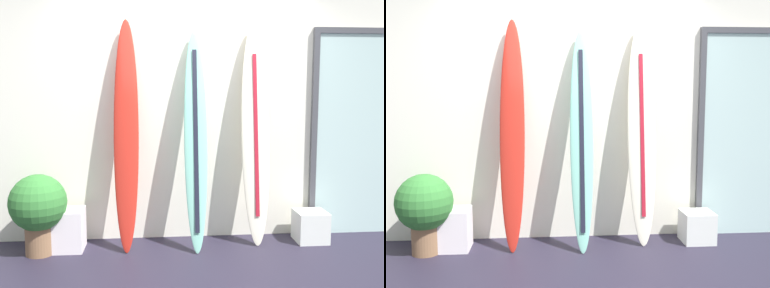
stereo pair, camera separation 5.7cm
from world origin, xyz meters
TOP-DOWN VIEW (x-y plane):
  - ground at (0.00, 0.00)m, footprint 8.00×8.00m
  - wall_back at (0.00, 1.30)m, footprint 7.20×0.20m
  - surfboard_crimson at (-0.63, 0.93)m, footprint 0.25×0.46m
  - surfboard_seafoam at (0.04, 0.91)m, footprint 0.23×0.53m
  - surfboard_ivory at (0.65, 0.99)m, footprint 0.30×0.38m
  - display_block_left at (-1.21, 0.91)m, footprint 0.32×0.32m
  - display_block_center at (1.24, 0.94)m, footprint 0.31×0.31m
  - glass_door at (1.87, 1.18)m, footprint 1.15×0.06m
  - potted_plant at (-1.46, 0.81)m, footprint 0.54×0.54m

SIDE VIEW (x-z plane):
  - ground at x=0.00m, z-range -0.04..0.00m
  - display_block_center at x=1.24m, z-range 0.00..0.31m
  - display_block_left at x=-1.21m, z-range 0.00..0.40m
  - potted_plant at x=-1.46m, z-range 0.08..0.85m
  - surfboard_seafoam at x=0.04m, z-range 0.00..2.14m
  - surfboard_ivory at x=0.65m, z-range 0.00..2.21m
  - surfboard_crimson at x=-0.63m, z-range -0.01..2.24m
  - glass_door at x=1.87m, z-range 0.03..2.23m
  - wall_back at x=0.00m, z-range 0.00..2.80m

